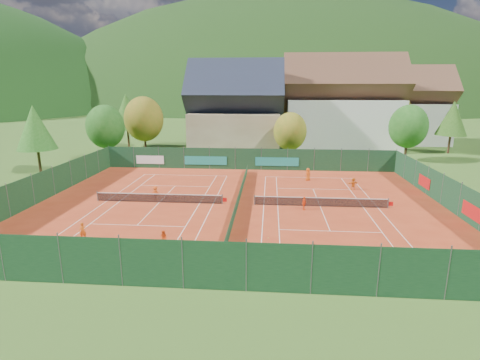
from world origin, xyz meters
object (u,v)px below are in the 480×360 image
object	(u,v)px
chalet	(236,114)
player_left_far	(155,193)
hotel_block_a	(342,108)
player_right_far_b	(353,184)
ball_hopper	(428,252)
player_right_far_a	(308,174)
hotel_block_b	(405,110)
player_left_mid	(164,238)
player_right_near	(304,203)
player_left_near	(83,231)

from	to	relation	value
chalet	player_left_far	bearing A→B (deg)	-101.03
hotel_block_a	player_right_far_b	size ratio (longest dim) A/B	15.45
ball_hopper	player_right_far_a	distance (m)	22.18
chalet	player_right_far_a	xyz separation A→B (m)	(10.75, -19.67, -5.84)
hotel_block_b	player_right_far_a	distance (m)	40.77
hotel_block_b	chalet	bearing A→B (deg)	-157.01
chalet	player_right_far_a	bearing A→B (deg)	-61.33
hotel_block_a	player_right_far_a	bearing A→B (deg)	-107.81
ball_hopper	player_right_far_a	bearing A→B (deg)	105.72
ball_hopper	player_left_far	size ratio (longest dim) A/B	0.56
chalet	hotel_block_b	distance (m)	35.85
player_left_mid	player_right_near	size ratio (longest dim) A/B	0.90
chalet	player_left_near	world-z (taller)	chalet
ball_hopper	player_left_near	bearing A→B (deg)	176.87
hotel_block_a	ball_hopper	xyz separation A→B (m)	(-2.24, -47.01, -6.83)
hotel_block_b	player_right_near	world-z (taller)	hotel_block_b
hotel_block_b	player_left_far	size ratio (longest dim) A/B	12.12
hotel_block_b	player_left_mid	bearing A→B (deg)	-122.51
player_right_near	player_right_far_b	bearing A→B (deg)	-9.51
player_right_near	player_right_far_a	distance (m)	11.59
player_right_near	player_right_far_a	xyz separation A→B (m)	(1.44, 11.50, 0.12)
hotel_block_a	player_right_far_b	bearing A→B (deg)	-96.87
player_right_far_b	ball_hopper	bearing A→B (deg)	78.74
player_right_far_a	player_right_near	bearing A→B (deg)	48.95
ball_hopper	player_right_near	bearing A→B (deg)	127.10
hotel_block_a	player_left_far	distance (m)	43.36
chalet	player_right_far_a	distance (m)	23.16
ball_hopper	player_left_near	size ratio (longest dim) A/B	0.59
ball_hopper	player_left_far	xyz separation A→B (m)	(-22.42, 11.98, 0.16)
player_right_far_a	player_right_far_b	world-z (taller)	player_right_far_a
player_left_far	player_right_far_b	world-z (taller)	player_left_far
hotel_block_b	player_right_near	distance (m)	51.35
ball_hopper	hotel_block_a	bearing A→B (deg)	87.28
player_left_near	player_left_far	bearing A→B (deg)	52.61
chalet	player_left_mid	size ratio (longest dim) A/B	13.50
player_right_far_a	hotel_block_a	bearing A→B (deg)	-141.74
hotel_block_a	player_right_near	world-z (taller)	hotel_block_a
hotel_block_b	player_right_far_b	bearing A→B (deg)	-115.06
hotel_block_a	hotel_block_b	distance (m)	16.14
chalet	hotel_block_b	bearing A→B (deg)	22.99
player_left_near	player_left_far	xyz separation A→B (m)	(2.38, 10.62, 0.03)
player_left_mid	player_right_far_a	bearing A→B (deg)	71.59
hotel_block_a	player_right_far_b	distance (m)	30.51
player_left_mid	player_right_far_a	size ratio (longest dim) A/B	0.76
player_left_near	player_right_far_a	world-z (taller)	player_right_far_a
chalet	ball_hopper	xyz separation A→B (m)	(16.76, -41.01, -6.07)
player_right_far_b	player_left_near	bearing A→B (deg)	18.83
player_left_near	player_left_mid	world-z (taller)	player_left_near
chalet	ball_hopper	size ratio (longest dim) A/B	20.25
player_left_far	hotel_block_b	bearing A→B (deg)	-142.94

